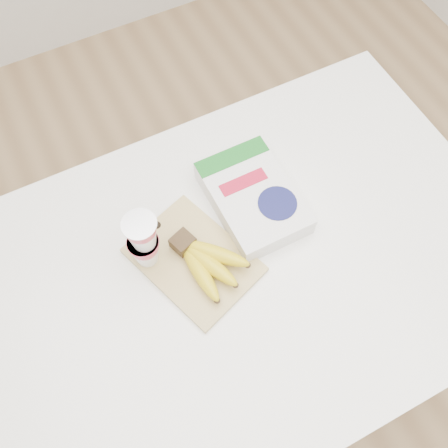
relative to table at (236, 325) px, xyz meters
name	(u,v)px	position (x,y,z in m)	size (l,w,h in m)	color
room	(248,177)	(0.00, 0.00, 0.86)	(4.00, 4.00, 4.00)	tan
table	(236,325)	(0.00, 0.00, 0.00)	(1.30, 0.87, 0.98)	white
cutting_board	(194,260)	(-0.09, 0.06, 0.50)	(0.21, 0.28, 0.01)	tan
bananas	(206,261)	(-0.07, 0.03, 0.53)	(0.15, 0.19, 0.06)	#382816
yogurt_stack	(143,241)	(-0.18, 0.11, 0.59)	(0.08, 0.08, 0.17)	white
cereal_box	(253,198)	(0.10, 0.13, 0.52)	(0.19, 0.27, 0.06)	white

